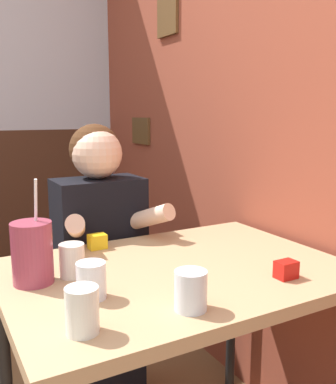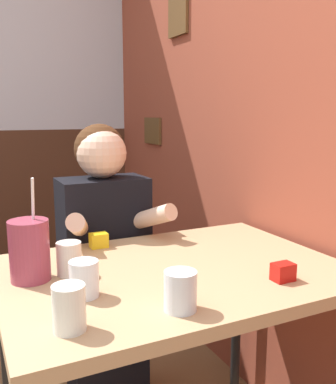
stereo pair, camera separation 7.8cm
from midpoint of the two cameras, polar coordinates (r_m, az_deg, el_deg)
brick_wall_right at (r=2.18m, az=2.97°, el=14.22°), size 0.08×4.21×2.70m
main_table at (r=1.34m, az=-0.51°, el=-12.99°), size 1.01×0.73×0.75m
person_seated at (r=1.77m, az=-10.26°, el=-9.53°), size 0.42×0.40×1.17m
cocktail_pitcher at (r=1.24m, az=-19.38°, el=-7.66°), size 0.11×0.11×0.29m
glass_near_pitcher at (r=1.12m, az=-12.20°, el=-11.47°), size 0.08×0.08×0.09m
glass_center at (r=0.96m, az=-13.75°, el=-15.10°), size 0.07×0.07×0.10m
glass_far_side at (r=1.27m, az=-14.42°, el=-8.83°), size 0.07×0.07×0.10m
glass_by_brick at (r=1.03m, az=0.83°, el=-13.01°), size 0.08×0.08×0.10m
condiment_ketchup at (r=1.26m, az=13.75°, el=-10.04°), size 0.06×0.04×0.05m
condiment_mustard at (r=1.51m, az=-10.87°, el=-6.51°), size 0.06×0.04×0.05m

